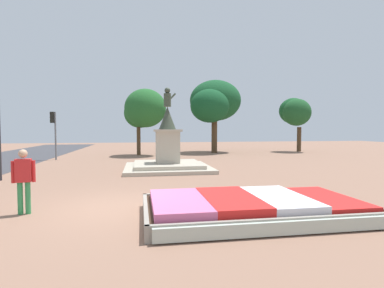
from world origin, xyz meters
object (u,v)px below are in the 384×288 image
Objects in this scene: flower_planter at (252,207)px; statue_monument at (168,155)px; pedestrian_near_planter at (24,177)px; traffic_light_far_corner at (54,126)px.

flower_planter is 9.42m from statue_monument.
flower_planter is at bearing -11.83° from pedestrian_near_planter.
pedestrian_near_planter is at bearing 168.17° from flower_planter.
traffic_light_far_corner is 2.04× the size of pedestrian_near_planter.
traffic_light_far_corner is at bearing 139.39° from statue_monument.
traffic_light_far_corner reaches higher than flower_planter.
traffic_light_far_corner is 15.06m from pedestrian_near_planter.
pedestrian_near_planter is at bearing -77.82° from traffic_light_far_corner.
statue_monument is at bearing 60.93° from pedestrian_near_planter.
statue_monument is 10.22m from traffic_light_far_corner.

